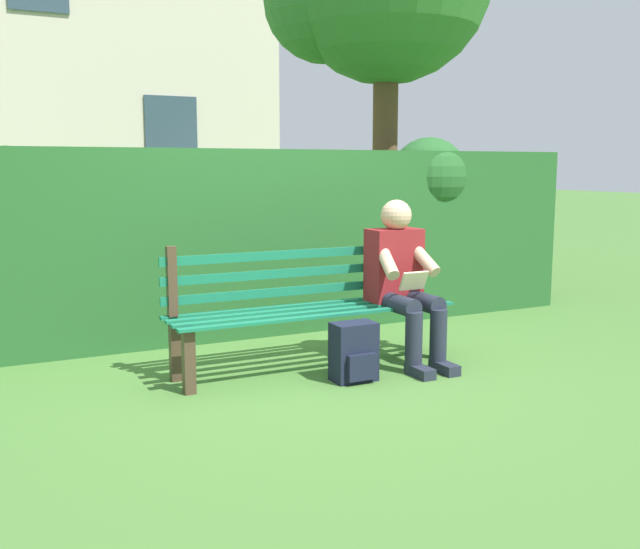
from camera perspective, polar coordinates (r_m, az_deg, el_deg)
ground at (r=5.04m, az=-0.51°, el=-7.45°), size 60.00×60.00×0.00m
park_bench at (r=5.00m, az=-0.88°, el=-2.35°), size 2.01×0.46×0.88m
person_seated at (r=5.14m, az=6.54°, el=-0.27°), size 0.44×0.73×1.15m
hedge_backdrop at (r=6.13m, az=-7.22°, el=2.96°), size 6.57×0.88×1.65m
building_facade at (r=14.16m, az=-21.84°, el=16.56°), size 8.08×3.16×7.02m
backpack at (r=4.73m, az=2.70°, el=-6.15°), size 0.28×0.25×0.38m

